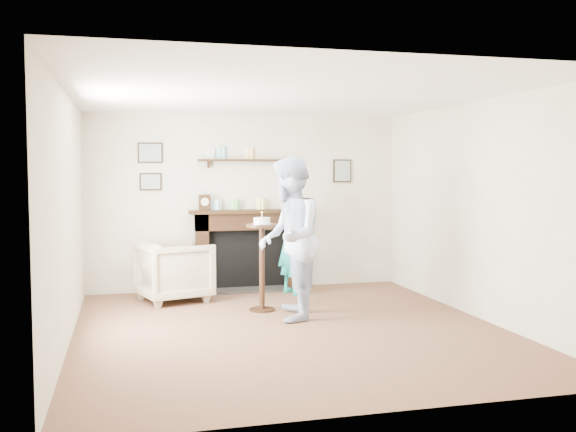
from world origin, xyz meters
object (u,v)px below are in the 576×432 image
object	(u,v)px
armchair	(174,301)
woman	(292,294)
man	(289,319)
pedestal_table	(262,250)

from	to	relation	value
armchair	woman	world-z (taller)	woman
man	pedestal_table	size ratio (longest dim) A/B	1.54
man	pedestal_table	distance (m)	0.93
woman	pedestal_table	world-z (taller)	pedestal_table
woman	pedestal_table	bearing A→B (deg)	128.17
man	woman	bearing A→B (deg)	179.07
armchair	man	bearing A→B (deg)	-155.94
man	woman	world-z (taller)	man
woman	armchair	bearing A→B (deg)	74.54
woman	pedestal_table	xyz separation A→B (m)	(-0.62, -0.94, 0.75)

